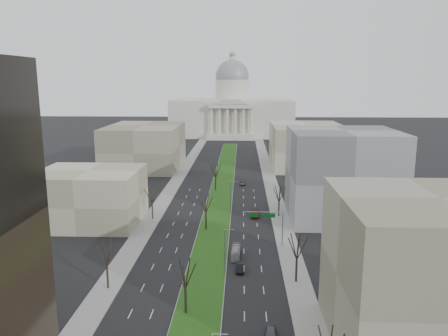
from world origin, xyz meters
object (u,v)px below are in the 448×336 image
(car_red, at_px, (255,214))
(car_grey_near, at_px, (271,334))
(car_black, at_px, (240,268))
(car_grey_far, at_px, (242,183))
(box_van, at_px, (236,252))

(car_red, bearing_deg, car_grey_near, -83.09)
(car_black, height_order, car_red, car_red)
(car_black, xyz_separation_m, car_grey_far, (0.45, 72.16, -0.09))
(car_grey_near, relative_size, car_red, 0.86)
(car_red, relative_size, car_grey_far, 1.18)
(car_black, relative_size, car_red, 0.82)
(car_grey_near, relative_size, car_grey_far, 1.02)
(car_grey_near, height_order, car_red, car_grey_near)
(car_black, bearing_deg, car_red, 82.77)
(car_grey_near, relative_size, box_van, 0.61)
(box_van, bearing_deg, car_grey_near, -77.59)
(car_grey_far, bearing_deg, car_black, -90.41)
(car_black, relative_size, car_grey_far, 0.97)
(car_grey_near, xyz_separation_m, box_van, (-5.57, 30.06, 0.27))
(car_black, xyz_separation_m, car_red, (3.95, 35.03, 0.06))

